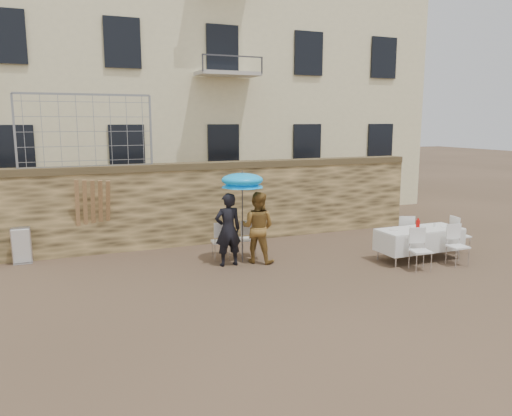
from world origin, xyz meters
name	(u,v)px	position (x,y,z in m)	size (l,w,h in m)	color
ground	(281,300)	(0.00, 0.00, 0.00)	(80.00, 80.00, 0.00)	brown
stone_wall	(204,204)	(0.00, 5.00, 1.10)	(13.00, 0.50, 2.20)	olive
apartment_building	(148,11)	(0.00, 12.00, 7.50)	(20.00, 8.00, 15.00)	beige
chain_link_fence	(86,132)	(-3.00, 5.00, 3.10)	(3.20, 0.06, 1.80)	gray
man_suit	(228,230)	(-0.14, 2.59, 0.86)	(0.63, 0.41, 1.72)	black
woman_dress	(258,227)	(0.61, 2.59, 0.85)	(0.83, 0.65, 1.71)	#B88238
umbrella	(242,183)	(0.26, 2.69, 1.93)	(1.03, 1.03, 2.05)	#3F3F44
couple_chair_left	(221,240)	(-0.14, 3.14, 0.48)	(0.48, 0.48, 0.96)	white
couple_chair_right	(247,238)	(0.56, 3.14, 0.48)	(0.48, 0.48, 0.96)	white
banquet_table	(420,230)	(4.34, 1.28, 0.73)	(2.10, 0.85, 0.78)	silver
soda_bottle	(418,225)	(4.14, 1.13, 0.91)	(0.09, 0.09, 0.26)	red
table_chair_front_left	(421,250)	(3.74, 0.53, 0.48)	(0.48, 0.48, 0.96)	white
table_chair_front_right	(458,245)	(4.84, 0.53, 0.48)	(0.48, 0.48, 0.96)	white
table_chair_back	(404,233)	(4.54, 2.08, 0.48)	(0.48, 0.48, 0.96)	white
table_chair_side	(460,235)	(5.74, 1.38, 0.48)	(0.48, 0.48, 0.96)	white
chair_stack_right	(22,245)	(-4.62, 4.64, 0.46)	(0.46, 0.32, 0.92)	white
wood_planks	(91,217)	(-3.02, 4.71, 1.00)	(0.70, 0.20, 2.00)	#A37749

